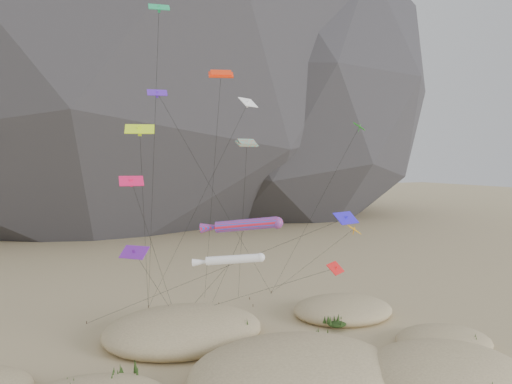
# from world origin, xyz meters

# --- Properties ---
(dunes) EXTENTS (49.90, 38.87, 3.92)m
(dunes) POSITION_xyz_m (-1.28, 3.95, 0.72)
(dunes) COLOR #CCB789
(dunes) RESTS_ON ground
(dune_grass) EXTENTS (43.06, 27.01, 1.52)m
(dune_grass) POSITION_xyz_m (-0.46, 2.93, 0.85)
(dune_grass) COLOR black
(dune_grass) RESTS_ON ground
(kite_stakes) EXTENTS (22.45, 7.60, 0.30)m
(kite_stakes) POSITION_xyz_m (1.69, 23.74, 0.15)
(kite_stakes) COLOR #3F2D1E
(kite_stakes) RESTS_ON ground
(rainbow_tube_kite) EXTENTS (6.72, 18.88, 12.16)m
(rainbow_tube_kite) POSITION_xyz_m (0.26, 9.04, 11.37)
(rainbow_tube_kite) COLOR #FF1A2E
(rainbow_tube_kite) RESTS_ON ground
(white_tube_kite) EXTENTS (5.40, 17.41, 9.38)m
(white_tube_kite) POSITION_xyz_m (-1.39, 7.94, 8.79)
(white_tube_kite) COLOR white
(white_tube_kite) RESTS_ON ground
(orange_parafoil) EXTENTS (4.29, 14.53, 25.02)m
(orange_parafoil) POSITION_xyz_m (0.41, 14.49, 24.19)
(orange_parafoil) COLOR #FF330D
(orange_parafoil) RESTS_ON ground
(multi_parafoil) EXTENTS (5.51, 13.07, 18.78)m
(multi_parafoil) POSITION_xyz_m (3.01, 14.45, 18.10)
(multi_parafoil) COLOR #FF471A
(multi_parafoil) RESTS_ON ground
(delta_kites) EXTENTS (26.76, 22.51, 29.37)m
(delta_kites) POSITION_xyz_m (1.52, 10.78, 15.71)
(delta_kites) COLOR #189817
(delta_kites) RESTS_ON ground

